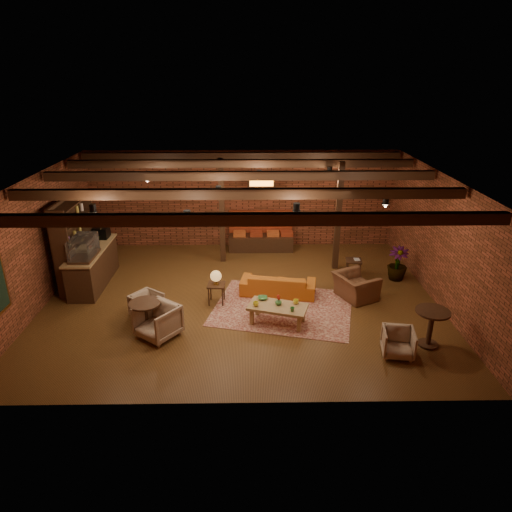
{
  "coord_description": "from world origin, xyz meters",
  "views": [
    {
      "loc": [
        0.22,
        -10.59,
        5.57
      ],
      "look_at": [
        0.39,
        0.2,
        1.14
      ],
      "focal_mm": 32.0,
      "sensor_mm": 36.0,
      "label": 1
    }
  ],
  "objects_px": {
    "armchair_b": "(157,320)",
    "armchair_far": "(398,341)",
    "round_table_right": "(431,322)",
    "plant_tall": "(402,231)",
    "coffee_table": "(277,307)",
    "round_table_left": "(146,312)",
    "side_table_book": "(354,261)",
    "sofa": "(278,284)",
    "side_table_lamp": "(216,279)",
    "armchair_a": "(147,304)",
    "armchair_right": "(356,282)"
  },
  "relations": [
    {
      "from": "side_table_lamp",
      "to": "armchair_right",
      "type": "relative_size",
      "value": 0.88
    },
    {
      "from": "round_table_left",
      "to": "armchair_b",
      "type": "distance_m",
      "value": 0.37
    },
    {
      "from": "side_table_lamp",
      "to": "side_table_book",
      "type": "height_order",
      "value": "side_table_lamp"
    },
    {
      "from": "side_table_lamp",
      "to": "side_table_book",
      "type": "distance_m",
      "value": 4.18
    },
    {
      "from": "side_table_lamp",
      "to": "armchair_right",
      "type": "distance_m",
      "value": 3.61
    },
    {
      "from": "armchair_b",
      "to": "side_table_lamp",
      "type": "bearing_deg",
      "value": 89.86
    },
    {
      "from": "armchair_b",
      "to": "armchair_far",
      "type": "bearing_deg",
      "value": 28.54
    },
    {
      "from": "coffee_table",
      "to": "armchair_right",
      "type": "xyz_separation_m",
      "value": [
        2.11,
        1.24,
        0.03
      ]
    },
    {
      "from": "round_table_left",
      "to": "plant_tall",
      "type": "bearing_deg",
      "value": 22.48
    },
    {
      "from": "side_table_lamp",
      "to": "armchair_a",
      "type": "relative_size",
      "value": 1.37
    },
    {
      "from": "sofa",
      "to": "plant_tall",
      "type": "height_order",
      "value": "plant_tall"
    },
    {
      "from": "armchair_b",
      "to": "armchair_far",
      "type": "distance_m",
      "value": 5.2
    },
    {
      "from": "round_table_left",
      "to": "side_table_book",
      "type": "relative_size",
      "value": 1.44
    },
    {
      "from": "side_table_book",
      "to": "coffee_table",
      "type": "bearing_deg",
      "value": -131.81
    },
    {
      "from": "plant_tall",
      "to": "side_table_lamp",
      "type": "bearing_deg",
      "value": -165.06
    },
    {
      "from": "side_table_lamp",
      "to": "armchair_a",
      "type": "xyz_separation_m",
      "value": [
        -1.63,
        -0.66,
        -0.36
      ]
    },
    {
      "from": "coffee_table",
      "to": "round_table_left",
      "type": "height_order",
      "value": "round_table_left"
    },
    {
      "from": "round_table_right",
      "to": "armchair_b",
      "type": "bearing_deg",
      "value": 175.65
    },
    {
      "from": "armchair_right",
      "to": "plant_tall",
      "type": "bearing_deg",
      "value": -77.4
    },
    {
      "from": "side_table_lamp",
      "to": "plant_tall",
      "type": "height_order",
      "value": "plant_tall"
    },
    {
      "from": "sofa",
      "to": "round_table_left",
      "type": "xyz_separation_m",
      "value": [
        -3.1,
        -1.84,
        0.22
      ]
    },
    {
      "from": "round_table_left",
      "to": "armchair_far",
      "type": "height_order",
      "value": "round_table_left"
    },
    {
      "from": "armchair_b",
      "to": "armchair_right",
      "type": "relative_size",
      "value": 0.82
    },
    {
      "from": "coffee_table",
      "to": "side_table_lamp",
      "type": "bearing_deg",
      "value": 145.45
    },
    {
      "from": "plant_tall",
      "to": "armchair_b",
      "type": "bearing_deg",
      "value": -154.99
    },
    {
      "from": "sofa",
      "to": "round_table_right",
      "type": "xyz_separation_m",
      "value": [
        3.12,
        -2.49,
        0.28
      ]
    },
    {
      "from": "armchair_b",
      "to": "armchair_a",
      "type": "bearing_deg",
      "value": 152.67
    },
    {
      "from": "round_table_left",
      "to": "round_table_right",
      "type": "relative_size",
      "value": 0.88
    },
    {
      "from": "round_table_right",
      "to": "plant_tall",
      "type": "height_order",
      "value": "plant_tall"
    },
    {
      "from": "coffee_table",
      "to": "side_table_lamp",
      "type": "height_order",
      "value": "side_table_lamp"
    },
    {
      "from": "side_table_book",
      "to": "plant_tall",
      "type": "distance_m",
      "value": 1.57
    },
    {
      "from": "armchair_b",
      "to": "round_table_right",
      "type": "bearing_deg",
      "value": 33.07
    },
    {
      "from": "side_table_book",
      "to": "armchair_far",
      "type": "relative_size",
      "value": 0.79
    },
    {
      "from": "armchair_far",
      "to": "sofa",
      "type": "bearing_deg",
      "value": 138.37
    },
    {
      "from": "armchair_a",
      "to": "side_table_lamp",
      "type": "bearing_deg",
      "value": -31.2
    },
    {
      "from": "sofa",
      "to": "side_table_lamp",
      "type": "bearing_deg",
      "value": 26.67
    },
    {
      "from": "armchair_a",
      "to": "plant_tall",
      "type": "bearing_deg",
      "value": -36.38
    },
    {
      "from": "armchair_far",
      "to": "armchair_b",
      "type": "bearing_deg",
      "value": -179.8
    },
    {
      "from": "armchair_b",
      "to": "round_table_left",
      "type": "bearing_deg",
      "value": -177.07
    },
    {
      "from": "sofa",
      "to": "armchair_far",
      "type": "xyz_separation_m",
      "value": [
        2.33,
        -2.85,
        0.04
      ]
    },
    {
      "from": "side_table_lamp",
      "to": "armchair_right",
      "type": "bearing_deg",
      "value": 3.44
    },
    {
      "from": "sofa",
      "to": "armchair_a",
      "type": "distance_m",
      "value": 3.43
    },
    {
      "from": "coffee_table",
      "to": "round_table_left",
      "type": "relative_size",
      "value": 2.01
    },
    {
      "from": "armchair_b",
      "to": "plant_tall",
      "type": "bearing_deg",
      "value": 62.43
    },
    {
      "from": "sofa",
      "to": "round_table_left",
      "type": "relative_size",
      "value": 2.65
    },
    {
      "from": "armchair_a",
      "to": "armchair_right",
      "type": "relative_size",
      "value": 0.64
    },
    {
      "from": "armchair_far",
      "to": "plant_tall",
      "type": "bearing_deg",
      "value": 82.64
    },
    {
      "from": "round_table_left",
      "to": "armchair_right",
      "type": "distance_m",
      "value": 5.34
    },
    {
      "from": "side_table_lamp",
      "to": "armchair_a",
      "type": "height_order",
      "value": "side_table_lamp"
    },
    {
      "from": "side_table_lamp",
      "to": "round_table_left",
      "type": "relative_size",
      "value": 1.21
    }
  ]
}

